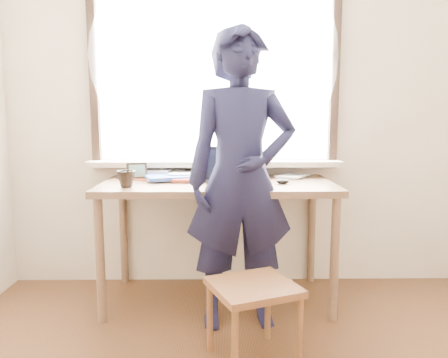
{
  "coord_description": "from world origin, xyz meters",
  "views": [
    {
      "loc": [
        -0.17,
        -1.29,
        1.28
      ],
      "look_at": [
        -0.14,
        0.95,
        0.95
      ],
      "focal_mm": 35.0,
      "sensor_mm": 36.0,
      "label": 1
    }
  ],
  "objects_px": {
    "mug_dark": "(126,179)",
    "work_chair": "(253,296)",
    "desk": "(218,194)",
    "laptop": "(232,174)",
    "mug_white": "(204,171)",
    "person": "(241,179)"
  },
  "relations": [
    {
      "from": "laptop",
      "to": "mug_white",
      "type": "xyz_separation_m",
      "value": [
        -0.19,
        0.18,
        -0.0
      ]
    },
    {
      "from": "mug_dark",
      "to": "laptop",
      "type": "bearing_deg",
      "value": 15.91
    },
    {
      "from": "desk",
      "to": "mug_dark",
      "type": "relative_size",
      "value": 13.82
    },
    {
      "from": "laptop",
      "to": "person",
      "type": "bearing_deg",
      "value": -81.45
    },
    {
      "from": "person",
      "to": "work_chair",
      "type": "bearing_deg",
      "value": -90.71
    },
    {
      "from": "desk",
      "to": "work_chair",
      "type": "bearing_deg",
      "value": -76.66
    },
    {
      "from": "laptop",
      "to": "work_chair",
      "type": "bearing_deg",
      "value": -83.09
    },
    {
      "from": "laptop",
      "to": "mug_dark",
      "type": "bearing_deg",
      "value": -164.09
    },
    {
      "from": "desk",
      "to": "mug_white",
      "type": "xyz_separation_m",
      "value": [
        -0.1,
        0.15,
        0.14
      ]
    },
    {
      "from": "mug_white",
      "to": "mug_dark",
      "type": "xyz_separation_m",
      "value": [
        -0.48,
        -0.37,
        0.0
      ]
    },
    {
      "from": "desk",
      "to": "work_chair",
      "type": "xyz_separation_m",
      "value": [
        0.18,
        -0.78,
        -0.39
      ]
    },
    {
      "from": "mug_dark",
      "to": "work_chair",
      "type": "xyz_separation_m",
      "value": [
        0.75,
        -0.56,
        -0.53
      ]
    },
    {
      "from": "mug_white",
      "to": "mug_dark",
      "type": "distance_m",
      "value": 0.6
    },
    {
      "from": "mug_white",
      "to": "person",
      "type": "distance_m",
      "value": 0.55
    },
    {
      "from": "mug_white",
      "to": "mug_dark",
      "type": "relative_size",
      "value": 1.17
    },
    {
      "from": "laptop",
      "to": "desk",
      "type": "bearing_deg",
      "value": 162.05
    },
    {
      "from": "mug_dark",
      "to": "work_chair",
      "type": "distance_m",
      "value": 1.08
    },
    {
      "from": "desk",
      "to": "laptop",
      "type": "relative_size",
      "value": 4.13
    },
    {
      "from": "laptop",
      "to": "mug_white",
      "type": "distance_m",
      "value": 0.26
    },
    {
      "from": "laptop",
      "to": "person",
      "type": "relative_size",
      "value": 0.21
    },
    {
      "from": "laptop",
      "to": "mug_white",
      "type": "bearing_deg",
      "value": 136.33
    },
    {
      "from": "desk",
      "to": "mug_white",
      "type": "bearing_deg",
      "value": 122.38
    }
  ]
}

